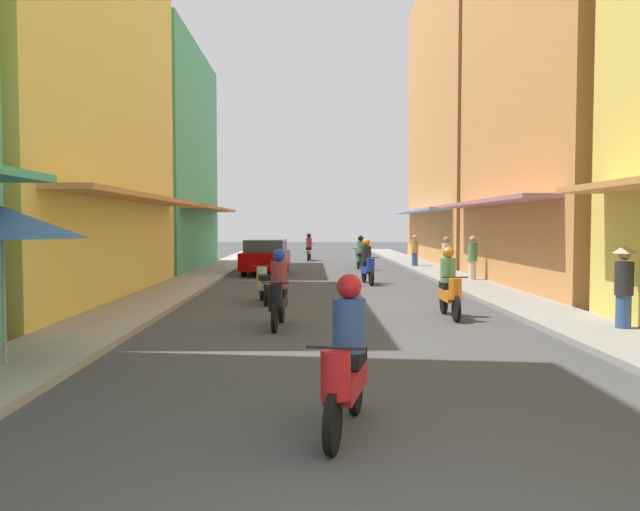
# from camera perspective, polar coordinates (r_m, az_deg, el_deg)

# --- Properties ---
(ground_plane) EXTENTS (103.81, 103.81, 0.00)m
(ground_plane) POSITION_cam_1_polar(r_m,az_deg,el_deg) (22.85, 0.63, -2.40)
(ground_plane) COLOR #424244
(sidewalk_left) EXTENTS (1.77, 55.18, 0.12)m
(sidewalk_left) POSITION_cam_1_polar(r_m,az_deg,el_deg) (23.22, -11.30, -2.22)
(sidewalk_left) COLOR #9E9991
(sidewalk_left) RESTS_ON ground
(sidewalk_right) EXTENTS (1.77, 55.18, 0.12)m
(sidewalk_right) POSITION_cam_1_polar(r_m,az_deg,el_deg) (23.47, 12.42, -2.18)
(sidewalk_right) COLOR gray
(sidewalk_right) RESTS_ON ground
(building_left_mid) EXTENTS (7.05, 12.38, 11.63)m
(building_left_mid) POSITION_cam_1_polar(r_m,az_deg,el_deg) (19.52, -26.08, 13.56)
(building_left_mid) COLOR #EFD159
(building_left_mid) RESTS_ON ground
(building_left_far) EXTENTS (7.05, 10.66, 10.20)m
(building_left_far) POSITION_cam_1_polar(r_m,az_deg,el_deg) (30.65, -16.34, 8.35)
(building_left_far) COLOR #4CB28C
(building_left_far) RESTS_ON ground
(building_right_mid) EXTENTS (7.05, 11.42, 14.26)m
(building_right_mid) POSITION_cam_1_polar(r_m,az_deg,el_deg) (23.21, 23.57, 15.14)
(building_right_mid) COLOR #D88C4C
(building_right_mid) RESTS_ON ground
(building_right_far) EXTENTS (7.05, 13.56, 15.36)m
(building_right_far) POSITION_cam_1_polar(r_m,az_deg,el_deg) (35.48, 14.59, 11.80)
(building_right_far) COLOR #D88C4C
(building_right_far) RESTS_ON ground
(motorbike_silver) EXTENTS (0.58, 1.80, 0.96)m
(motorbike_silver) POSITION_cam_1_polar(r_m,az_deg,el_deg) (16.82, -5.14, -2.57)
(motorbike_silver) COLOR black
(motorbike_silver) RESTS_ON ground
(motorbike_white) EXTENTS (0.55, 1.81, 1.58)m
(motorbike_white) POSITION_cam_1_polar(r_m,az_deg,el_deg) (36.28, -0.99, 0.65)
(motorbike_white) COLOR black
(motorbike_white) RESTS_ON ground
(motorbike_orange) EXTENTS (0.55, 1.81, 1.58)m
(motorbike_orange) POSITION_cam_1_polar(r_m,az_deg,el_deg) (14.39, 11.62, -2.73)
(motorbike_orange) COLOR black
(motorbike_orange) RESTS_ON ground
(motorbike_green) EXTENTS (0.55, 1.81, 1.58)m
(motorbike_green) POSITION_cam_1_polar(r_m,az_deg,el_deg) (28.90, 3.64, 0.09)
(motorbike_green) COLOR black
(motorbike_green) RESTS_ON ground
(motorbike_red) EXTENTS (0.66, 1.78, 1.58)m
(motorbike_red) POSITION_cam_1_polar(r_m,az_deg,el_deg) (6.42, 2.36, -9.58)
(motorbike_red) COLOR black
(motorbike_red) RESTS_ON ground
(motorbike_blue) EXTENTS (0.55, 1.81, 1.58)m
(motorbike_blue) POSITION_cam_1_polar(r_m,az_deg,el_deg) (22.09, 4.30, -0.76)
(motorbike_blue) COLOR black
(motorbike_blue) RESTS_ON ground
(motorbike_black) EXTENTS (0.55, 1.81, 1.58)m
(motorbike_black) POSITION_cam_1_polar(r_m,az_deg,el_deg) (12.83, -3.78, -3.35)
(motorbike_black) COLOR black
(motorbike_black) RESTS_ON ground
(parked_car) EXTENTS (1.92, 4.17, 1.45)m
(parked_car) POSITION_cam_1_polar(r_m,az_deg,el_deg) (26.47, -4.90, -0.09)
(parked_car) COLOR #8C0000
(parked_car) RESTS_ON ground
(pedestrian_foreground) EXTENTS (0.34, 0.34, 1.62)m
(pedestrian_foreground) POSITION_cam_1_polar(r_m,az_deg,el_deg) (23.83, 11.32, -0.29)
(pedestrian_foreground) COLOR beige
(pedestrian_foreground) RESTS_ON ground
(pedestrian_crossing) EXTENTS (0.34, 0.34, 1.68)m
(pedestrian_crossing) POSITION_cam_1_polar(r_m,az_deg,el_deg) (23.16, 13.59, -0.33)
(pedestrian_crossing) COLOR beige
(pedestrian_crossing) RESTS_ON ground
(pedestrian_midway) EXTENTS (0.44, 0.44, 1.70)m
(pedestrian_midway) POSITION_cam_1_polar(r_m,az_deg,el_deg) (13.25, 25.75, -2.33)
(pedestrian_midway) COLOR #334C8C
(pedestrian_midway) RESTS_ON ground
(pedestrian_far) EXTENTS (0.34, 0.34, 1.59)m
(pedestrian_far) POSITION_cam_1_polar(r_m,az_deg,el_deg) (30.27, 8.55, 0.35)
(pedestrian_far) COLOR #334C8C
(pedestrian_far) RESTS_ON ground
(vendor_umbrella) EXTENTS (2.27, 2.27, 2.34)m
(vendor_umbrella) POSITION_cam_1_polar(r_m,az_deg,el_deg) (9.95, -26.76, 2.69)
(vendor_umbrella) COLOR #99999E
(vendor_umbrella) RESTS_ON ground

